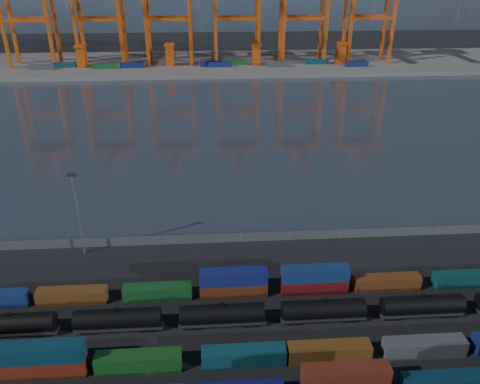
{
  "coord_description": "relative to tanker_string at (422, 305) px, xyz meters",
  "views": [
    {
      "loc": [
        -5.45,
        -50.96,
        49.52
      ],
      "look_at": [
        0.0,
        30.0,
        10.0
      ],
      "focal_mm": 35.0,
      "sensor_mm": 36.0,
      "label": 1
    }
  ],
  "objects": [
    {
      "name": "yard_light_mast",
      "position": [
        -56.55,
        21.63,
        7.27
      ],
      "size": [
        1.6,
        0.4,
        16.6
      ],
      "color": "slate",
      "rests_on": "ground"
    },
    {
      "name": "container_row_north",
      "position": [
        -26.62,
        7.17,
        -0.26
      ],
      "size": [
        128.59,
        2.27,
        4.85
      ],
      "color": "navy",
      "rests_on": "ground"
    },
    {
      "name": "container_row_mid",
      "position": [
        -30.36,
        -7.74,
        -0.36
      ],
      "size": [
        139.83,
        2.35,
        5.0
      ],
      "color": "#45484B",
      "rests_on": "ground"
    },
    {
      "name": "waterfront_fence",
      "position": [
        -26.55,
        23.63,
        -1.03
      ],
      "size": [
        160.12,
        0.12,
        2.2
      ],
      "color": "#595B5E",
      "rests_on": "ground"
    },
    {
      "name": "tanker_string",
      "position": [
        0.0,
        0.0,
        0.0
      ],
      "size": [
        137.18,
        2.83,
        4.05
      ],
      "color": "black",
      "rests_on": "ground"
    },
    {
      "name": "quay_containers",
      "position": [
        -37.54,
        191.1,
        1.27
      ],
      "size": [
        172.58,
        10.99,
        2.6
      ],
      "color": "navy",
      "rests_on": "far_quay"
    },
    {
      "name": "straddle_carriers",
      "position": [
        -29.05,
        195.63,
        5.79
      ],
      "size": [
        140.0,
        7.0,
        11.1
      ],
      "color": "#CB4A0E",
      "rests_on": "far_quay"
    },
    {
      "name": "far_quay",
      "position": [
        -26.55,
        205.63,
        -1.03
      ],
      "size": [
        700.0,
        70.0,
        2.0
      ],
      "primitive_type": "cube",
      "color": "#514F4C",
      "rests_on": "ground"
    },
    {
      "name": "harbor_water",
      "position": [
        -26.55,
        100.63,
        -2.02
      ],
      "size": [
        700.0,
        700.0,
        0.0
      ],
      "primitive_type": "plane",
      "color": "#29313C",
      "rests_on": "ground"
    },
    {
      "name": "ground",
      "position": [
        -26.55,
        -4.37,
        -2.03
      ],
      "size": [
        700.0,
        700.0,
        0.0
      ],
      "primitive_type": "plane",
      "color": "black",
      "rests_on": "ground"
    }
  ]
}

